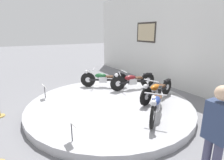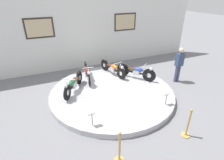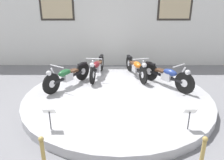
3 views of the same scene
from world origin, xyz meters
name	(u,v)px [view 2 (image 2 of 3)]	position (x,y,z in m)	size (l,w,h in m)	color
ground_plane	(112,94)	(0.00, 0.00, 0.00)	(60.00, 60.00, 0.00)	slate
display_platform	(112,92)	(0.00, 0.00, 0.11)	(5.32, 5.32, 0.22)	#ADADB2
back_wall	(86,29)	(0.00, 3.66, 2.22)	(14.00, 0.22, 4.43)	silver
motorcycle_green	(73,84)	(-1.54, 0.56, 0.59)	(1.14, 1.66, 0.78)	black
motorcycle_maroon	(87,72)	(-0.68, 1.43, 0.60)	(0.54, 1.95, 0.79)	black
motorcycle_orange	(113,68)	(0.68, 1.43, 0.59)	(0.65, 1.90, 0.78)	black
motorcycle_blue	(137,71)	(1.54, 0.56, 0.60)	(1.27, 1.61, 0.80)	black
info_placard_front_left	(92,116)	(-1.46, -1.79, 0.58)	(0.26, 0.11, 0.51)	#333338
info_placard_front_centre	(167,96)	(1.46, -1.79, 0.58)	(0.26, 0.11, 0.51)	#333338
visitor_standing	(179,63)	(3.48, -0.13, 0.99)	(0.36, 0.23, 1.74)	#4C4C6B
stanchion_post_left_of_entry	(119,152)	(-1.16, -3.19, 0.34)	(0.28, 0.28, 1.02)	tan
stanchion_post_right_of_entry	(187,127)	(1.16, -3.19, 0.34)	(0.28, 0.28, 1.02)	tan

